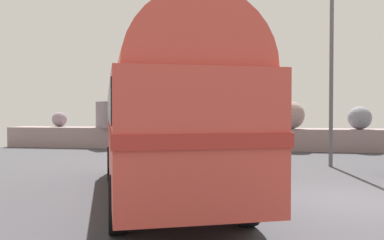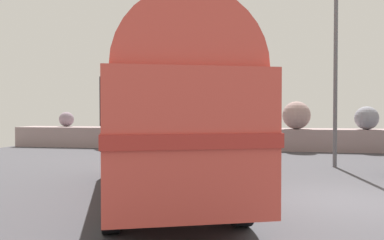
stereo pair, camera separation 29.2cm
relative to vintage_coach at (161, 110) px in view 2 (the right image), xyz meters
The scene contains 4 objects.
ground 4.71m from the vintage_coach, ahead, with size 32.00×26.00×0.02m.
breakwater 13.01m from the vintage_coach, 70.11° to the left, with size 31.36×2.50×2.49m.
vintage_coach is the anchor object (origin of this frame).
lamp_post 8.01m from the vintage_coach, 52.07° to the left, with size 1.06×0.59×7.05m.
Camera 2 is at (-1.69, -9.60, 2.04)m, focal length 38.70 mm.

